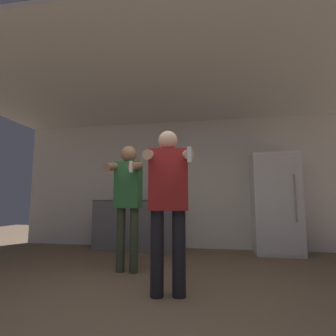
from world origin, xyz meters
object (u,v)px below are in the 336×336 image
at_px(bottle_red_label, 119,195).
at_px(refrigerator, 275,203).
at_px(person_man_side, 128,193).
at_px(bottle_tall_gin, 165,195).
at_px(person_woman_foreground, 168,197).
at_px(bottle_clear_vodka, 139,194).

bearing_deg(bottle_red_label, refrigerator, 1.01).
bearing_deg(bottle_red_label, person_man_side, -65.05).
relative_size(bottle_tall_gin, bottle_red_label, 1.05).
bearing_deg(person_man_side, bottle_tall_gin, 81.97).
bearing_deg(person_woman_foreground, person_man_side, 132.01).
bearing_deg(refrigerator, bottle_red_label, -178.99).
distance_m(person_woman_foreground, person_man_side, 1.02).
height_order(refrigerator, bottle_tall_gin, refrigerator).
distance_m(refrigerator, bottle_clear_vodka, 2.50).
bearing_deg(bottle_red_label, bottle_tall_gin, -0.00).
relative_size(refrigerator, bottle_tall_gin, 6.20).
xyz_separation_m(person_woman_foreground, person_man_side, (-0.68, 0.76, 0.07)).
bearing_deg(refrigerator, bottle_clear_vodka, -178.82).
relative_size(bottle_clear_vodka, bottle_red_label, 1.06).
height_order(bottle_tall_gin, bottle_red_label, bottle_tall_gin).
bearing_deg(bottle_clear_vodka, person_woman_foreground, -66.72).
distance_m(bottle_clear_vodka, person_man_side, 1.55).
xyz_separation_m(bottle_tall_gin, bottle_clear_vodka, (-0.51, 0.00, 0.01)).
distance_m(bottle_tall_gin, bottle_clear_vodka, 0.51).
height_order(bottle_clear_vodka, bottle_red_label, bottle_clear_vodka).
height_order(bottle_tall_gin, person_woman_foreground, person_woman_foreground).
height_order(bottle_red_label, person_woman_foreground, person_woman_foreground).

